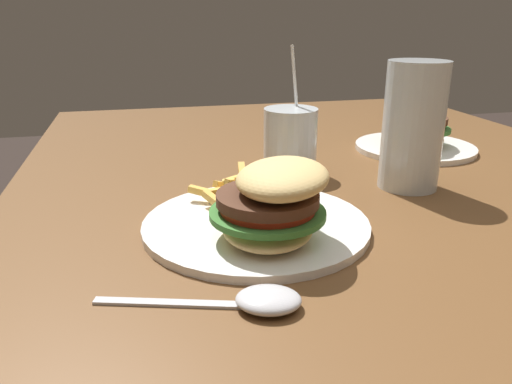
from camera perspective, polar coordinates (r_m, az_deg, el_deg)
dining_table at (r=0.78m, az=12.04°, el=-6.51°), size 1.55×1.04×0.78m
meal_plate_near at (r=0.58m, az=0.97°, el=-2.07°), size 0.28×0.28×0.11m
beer_glass at (r=0.77m, az=17.48°, el=7.00°), size 0.09×0.09×0.19m
juice_glass at (r=0.81m, az=3.93°, el=5.62°), size 0.09×0.09×0.20m
spoon at (r=0.45m, az=0.49°, el=-12.24°), size 0.08×0.19×0.02m
meal_plate_far at (r=1.00m, az=17.71°, el=6.75°), size 0.22×0.22×0.11m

